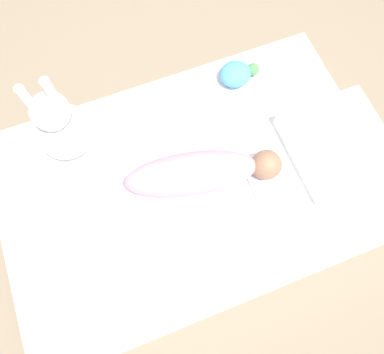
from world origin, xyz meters
name	(u,v)px	position (x,y,z in m)	size (l,w,h in m)	color
ground_plane	(191,194)	(0.00, 0.00, 0.00)	(12.00, 12.00, 0.00)	#7A6B56
bed_mattress	(191,188)	(0.00, 0.00, 0.08)	(1.48, 0.97, 0.17)	white
burp_cloth	(270,179)	(0.29, -0.11, 0.18)	(0.17, 0.22, 0.02)	white
swaddled_baby	(201,174)	(0.03, -0.01, 0.25)	(0.59, 0.27, 0.16)	pink
pillow	(338,144)	(0.59, -0.08, 0.21)	(0.37, 0.39, 0.08)	white
bunny_plush	(61,127)	(-0.39, 0.32, 0.31)	(0.22, 0.22, 0.42)	white
turtle_plush	(237,74)	(0.35, 0.37, 0.21)	(0.18, 0.12, 0.08)	#4C99C6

